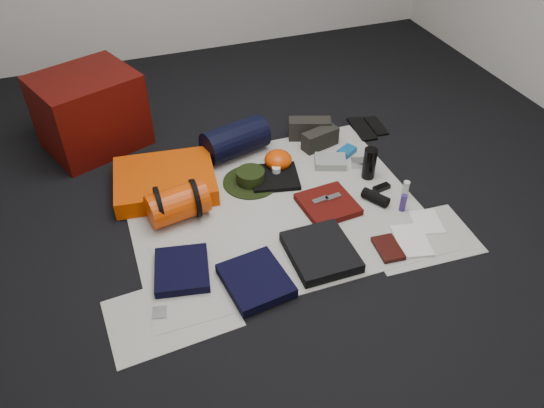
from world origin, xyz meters
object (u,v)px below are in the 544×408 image
object	(u,v)px
red_cabinet	(90,111)
sleeping_pad	(165,181)
paperback_book	(388,248)
stuff_sack	(178,204)
water_bottle	(369,163)
compact_camera	(360,163)
navy_duffel	(235,140)

from	to	relation	value
red_cabinet	sleeping_pad	size ratio (longest dim) A/B	1.02
red_cabinet	paperback_book	xyz separation A→B (m)	(1.32, -1.54, -0.23)
stuff_sack	water_bottle	world-z (taller)	water_bottle
sleeping_pad	water_bottle	distance (m)	1.22
compact_camera	stuff_sack	bearing A→B (deg)	-156.82
sleeping_pad	navy_duffel	distance (m)	0.54
paperback_book	water_bottle	bearing A→B (deg)	76.60
navy_duffel	compact_camera	xyz separation A→B (m)	(0.69, -0.39, -0.08)
stuff_sack	paperback_book	size ratio (longest dim) A/B	1.78
stuff_sack	compact_camera	world-z (taller)	stuff_sack
water_bottle	compact_camera	size ratio (longest dim) A/B	1.79
sleeping_pad	paperback_book	bearing A→B (deg)	-42.88
water_bottle	paperback_book	bearing A→B (deg)	-108.30
navy_duffel	paperback_book	bearing A→B (deg)	-81.09
stuff_sack	red_cabinet	bearing A→B (deg)	111.06
navy_duffel	water_bottle	world-z (taller)	navy_duffel
navy_duffel	water_bottle	distance (m)	0.85
red_cabinet	compact_camera	size ratio (longest dim) A/B	5.27
compact_camera	navy_duffel	bearing A→B (deg)	169.11
stuff_sack	compact_camera	xyz separation A→B (m)	(1.17, 0.09, -0.07)
water_bottle	compact_camera	bearing A→B (deg)	85.65
sleeping_pad	red_cabinet	bearing A→B (deg)	117.91
navy_duffel	paperback_book	size ratio (longest dim) A/B	2.25
red_cabinet	compact_camera	distance (m)	1.75
paperback_book	sleeping_pad	bearing A→B (deg)	142.02
red_cabinet	compact_camera	world-z (taller)	red_cabinet
sleeping_pad	paperback_book	world-z (taller)	sleeping_pad
stuff_sack	navy_duffel	world-z (taller)	navy_duffel
sleeping_pad	water_bottle	xyz separation A→B (m)	(1.18, -0.31, 0.05)
red_cabinet	compact_camera	bearing A→B (deg)	-50.11
red_cabinet	water_bottle	bearing A→B (deg)	-53.54
compact_camera	paperback_book	xyz separation A→B (m)	(-0.21, -0.72, -0.01)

